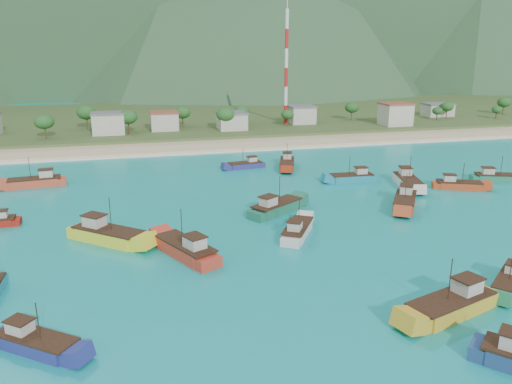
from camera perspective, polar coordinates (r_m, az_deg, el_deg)
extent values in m
plane|color=#0D7D92|center=(76.10, 0.26, -6.08)|extent=(600.00, 600.00, 0.00)
cube|color=beige|center=(150.98, -7.33, 5.09)|extent=(400.00, 18.00, 1.20)
cube|color=#385123|center=(210.86, -9.45, 8.17)|extent=(400.00, 110.00, 2.40)
cube|color=white|center=(141.74, -6.85, 4.38)|extent=(400.00, 2.50, 0.08)
cube|color=beige|center=(169.86, -16.50, 7.46)|extent=(10.00, 7.76, 6.54)
cube|color=beige|center=(173.76, -10.43, 7.93)|extent=(9.01, 7.51, 5.82)
cube|color=beige|center=(172.99, -2.78, 8.07)|extent=(9.31, 9.39, 5.39)
cube|color=beige|center=(187.32, 5.18, 8.75)|extent=(8.96, 8.64, 6.03)
cube|color=beige|center=(188.81, 15.64, 8.50)|extent=(9.81, 8.73, 7.47)
cube|color=beige|center=(219.63, 20.02, 8.78)|extent=(11.07, 7.92, 4.74)
cylinder|color=red|center=(186.41, 3.39, 8.85)|extent=(1.20, 1.20, 6.68)
cylinder|color=white|center=(185.67, 3.43, 10.89)|extent=(1.20, 1.20, 6.68)
cylinder|color=red|center=(185.17, 3.46, 12.95)|extent=(1.20, 1.20, 6.68)
cylinder|color=white|center=(184.90, 3.50, 15.01)|extent=(1.20, 1.20, 6.68)
cylinder|color=red|center=(184.88, 3.54, 17.08)|extent=(1.20, 1.20, 6.68)
cylinder|color=white|center=(185.10, 3.57, 19.15)|extent=(1.20, 1.20, 6.68)
cube|color=#217556|center=(123.73, 25.83, 1.36)|extent=(10.89, 6.54, 1.90)
cube|color=beige|center=(122.63, 24.99, 2.17)|extent=(2.90, 2.62, 1.55)
cylinder|color=#382114|center=(123.26, 26.26, 2.73)|extent=(0.12, 0.12, 4.28)
cube|color=yellow|center=(80.31, -16.49, -4.96)|extent=(12.32, 11.41, 2.36)
cube|color=beige|center=(81.36, -17.99, -3.21)|extent=(3.79, 3.73, 1.92)
cylinder|color=#382114|center=(78.56, -16.32, -2.45)|extent=(0.12, 0.12, 5.31)
cube|color=#1C6349|center=(90.48, 2.42, -1.94)|extent=(11.86, 9.50, 2.16)
cube|color=beige|center=(88.11, 1.42, -1.10)|extent=(3.46, 3.31, 1.76)
cylinder|color=#382114|center=(89.95, 2.72, 0.29)|extent=(0.12, 0.12, 4.87)
cube|color=#B63423|center=(72.86, -8.09, -6.69)|extent=(8.79, 12.75, 2.26)
cube|color=beige|center=(70.10, -7.02, -5.78)|extent=(3.29, 3.54, 1.83)
cylinder|color=#382114|center=(72.08, -8.50, -3.83)|extent=(0.12, 0.12, 5.08)
cube|color=teal|center=(113.29, 10.85, 1.47)|extent=(10.75, 3.74, 1.92)
cube|color=beige|center=(113.68, 11.91, 2.37)|extent=(2.52, 2.08, 1.56)
cylinder|color=#382114|center=(112.33, 10.65, 3.00)|extent=(0.12, 0.12, 4.33)
cube|color=maroon|center=(124.31, 3.56, 3.07)|extent=(6.80, 11.70, 2.04)
cube|color=beige|center=(126.14, 3.60, 4.13)|extent=(2.78, 3.08, 1.66)
cylinder|color=#382114|center=(122.97, 3.58, 4.51)|extent=(0.12, 0.12, 4.59)
cube|color=navy|center=(56.03, -23.73, -15.78)|extent=(9.49, 8.17, 1.77)
cube|color=beige|center=(56.58, -25.36, -13.79)|extent=(2.84, 2.76, 1.44)
cylinder|color=#382114|center=(54.26, -23.67, -13.36)|extent=(0.12, 0.12, 3.98)
cube|color=#BE442A|center=(117.20, -23.95, 0.89)|extent=(12.19, 4.71, 2.16)
cube|color=beige|center=(116.58, -22.87, 1.94)|extent=(2.91, 2.44, 1.76)
cylinder|color=#382114|center=(116.45, -24.47, 2.52)|extent=(0.12, 0.12, 4.86)
cube|color=gold|center=(61.48, 21.35, -12.26)|extent=(12.96, 7.19, 2.26)
cube|color=beige|center=(62.48, 23.00, -9.88)|extent=(3.37, 3.01, 1.84)
cylinder|color=#382114|center=(59.36, 21.30, -9.34)|extent=(0.12, 0.12, 5.08)
cube|color=#B84422|center=(97.68, 16.63, -1.24)|extent=(9.67, 11.93, 2.18)
cube|color=beige|center=(99.49, 16.81, 0.25)|extent=(3.35, 3.49, 1.77)
cylinder|color=#382114|center=(96.06, 16.77, 0.66)|extent=(0.12, 0.12, 4.91)
cube|color=beige|center=(93.86, -27.15, -2.33)|extent=(2.08, 1.69, 1.32)
cube|color=#1F7548|center=(70.52, 26.93, -9.47)|extent=(8.84, 7.93, 1.67)
cylinder|color=#382114|center=(68.98, 27.14, -7.59)|extent=(0.12, 0.12, 3.76)
cube|color=#B53E1B|center=(113.96, 22.17, 0.60)|extent=(10.50, 6.72, 1.84)
cube|color=beige|center=(113.07, 21.24, 1.46)|extent=(2.85, 2.61, 1.50)
cylinder|color=#382114|center=(113.39, 22.61, 2.05)|extent=(0.12, 0.12, 4.15)
cube|color=navy|center=(123.78, -1.27, 2.96)|extent=(9.64, 4.11, 1.70)
cube|color=beige|center=(124.14, -0.46, 3.73)|extent=(2.35, 2.01, 1.38)
cylinder|color=#382114|center=(122.99, -1.51, 4.19)|extent=(0.12, 0.12, 3.82)
cube|color=beige|center=(80.07, 4.80, -4.55)|extent=(8.17, 10.62, 1.92)
cube|color=beige|center=(77.49, 4.48, -3.89)|extent=(2.90, 3.05, 1.56)
cylinder|color=#382114|center=(79.57, 4.94, -2.31)|extent=(0.12, 0.12, 4.31)
cube|color=beige|center=(112.05, 16.96, 0.95)|extent=(6.50, 12.66, 2.21)
cube|color=beige|center=(113.87, 16.70, 2.26)|extent=(2.84, 3.23, 1.79)
cylinder|color=#382114|center=(110.56, 17.21, 2.65)|extent=(0.12, 0.12, 4.97)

